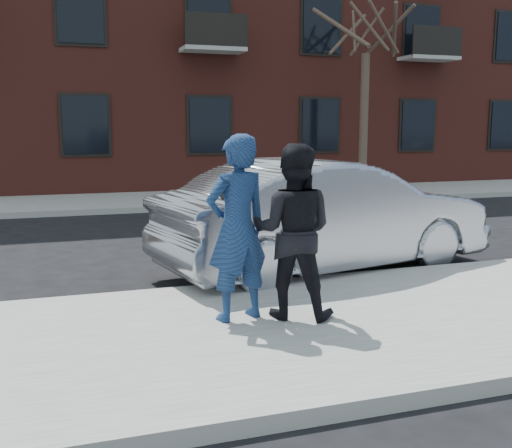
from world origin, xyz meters
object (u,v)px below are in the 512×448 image
object	(u,v)px
silver_sedan	(327,216)
man_hoodie	(237,228)
street_tree	(367,13)
man_peacoat	(293,232)

from	to	relation	value
silver_sedan	man_hoodie	xyz separation A→B (m)	(-2.03, -2.16, 0.28)
silver_sedan	man_hoodie	distance (m)	2.98
silver_sedan	man_hoodie	bearing A→B (deg)	124.98
street_tree	silver_sedan	size ratio (longest dim) A/B	1.33
street_tree	man_hoodie	world-z (taller)	street_tree
silver_sedan	man_hoodie	size ratio (longest dim) A/B	2.64
man_hoodie	man_peacoat	xyz separation A→B (m)	(0.58, -0.09, -0.05)
street_tree	man_peacoat	world-z (taller)	street_tree
street_tree	silver_sedan	world-z (taller)	street_tree
street_tree	man_peacoat	xyz separation A→B (m)	(-6.70, -10.96, -4.45)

